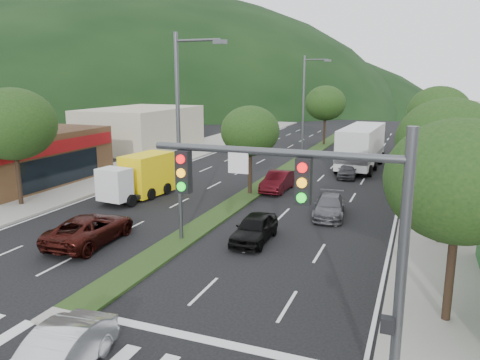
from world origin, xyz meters
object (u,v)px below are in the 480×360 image
at_px(streetlight_near, 182,129).
at_px(car_queue_e, 348,170).
at_px(streetlight_mid, 305,103).
at_px(traffic_signal, 331,228).
at_px(tree_r_c, 442,130).
at_px(sedan_silver, 56,357).
at_px(car_queue_b, 329,206).
at_px(car_queue_c, 278,181).
at_px(tree_r_a, 460,181).
at_px(box_truck, 141,178).
at_px(tree_r_d, 439,112).
at_px(car_queue_a, 254,228).
at_px(tree_med_near, 250,131).
at_px(tree_r_e, 436,109).
at_px(motorhome, 361,146).
at_px(car_queue_d, 365,160).
at_px(tree_r_b, 449,142).
at_px(tree_med_far, 325,103).
at_px(tree_l_a, 13,124).
at_px(suv_maroon, 90,229).

distance_m(streetlight_near, car_queue_e, 19.63).
bearing_deg(streetlight_mid, traffic_signal, -75.67).
bearing_deg(car_queue_e, tree_r_c, -46.71).
relative_size(sedan_silver, car_queue_b, 0.98).
bearing_deg(car_queue_c, tree_r_a, -54.49).
relative_size(car_queue_e, box_truck, 0.60).
height_order(tree_r_a, car_queue_c, tree_r_a).
bearing_deg(tree_r_d, car_queue_a, -112.30).
height_order(tree_r_d, car_queue_c, tree_r_d).
bearing_deg(tree_r_a, car_queue_e, 106.39).
relative_size(tree_med_near, car_queue_e, 1.67).
height_order(tree_r_e, motorhome, tree_r_e).
height_order(streetlight_near, box_truck, streetlight_near).
distance_m(traffic_signal, car_queue_c, 22.97).
bearing_deg(box_truck, car_queue_d, -120.97).
bearing_deg(tree_r_b, sedan_silver, -123.31).
bearing_deg(tree_med_near, car_queue_c, 50.14).
bearing_deg(car_queue_e, car_queue_a, -99.71).
distance_m(tree_r_c, tree_med_far, 26.83).
distance_m(tree_r_d, car_queue_c, 15.31).
height_order(tree_r_a, tree_med_near, tree_r_a).
height_order(tree_r_a, box_truck, tree_r_a).
xyz_separation_m(streetlight_near, streetlight_mid, (0.00, 25.00, 0.00)).
height_order(tree_r_c, box_truck, tree_r_c).
relative_size(tree_r_a, car_queue_d, 1.42).
height_order(streetlight_mid, car_queue_d, streetlight_mid).
xyz_separation_m(streetlight_mid, car_queue_b, (5.91, -18.20, -4.97)).
bearing_deg(car_queue_a, tree_r_c, 50.74).
bearing_deg(tree_r_c, tree_med_near, -170.54).
xyz_separation_m(tree_r_e, streetlight_mid, (-11.79, -7.00, 0.69)).
bearing_deg(tree_r_a, car_queue_d, 101.95).
bearing_deg(box_truck, car_queue_b, -172.62).
xyz_separation_m(tree_r_d, tree_med_far, (-12.00, 14.00, -0.17)).
bearing_deg(tree_med_near, tree_l_a, -147.38).
relative_size(streetlight_mid, car_queue_e, 2.78).
bearing_deg(car_queue_d, motorhome, -128.10).
xyz_separation_m(car_queue_e, box_truck, (-12.06, -11.58, 0.74)).
relative_size(tree_r_a, tree_med_far, 0.96).
xyz_separation_m(tree_med_far, car_queue_b, (6.12, -29.20, -4.39)).
xyz_separation_m(tree_r_c, tree_med_near, (-12.00, -2.00, -0.32)).
bearing_deg(tree_l_a, motorhome, 48.41).
bearing_deg(tree_r_e, sedan_silver, -102.91).
relative_size(car_queue_a, car_queue_d, 0.85).
bearing_deg(streetlight_near, box_truck, 135.63).
xyz_separation_m(tree_med_near, suv_maroon, (-3.97, -11.93, -3.71)).
xyz_separation_m(tree_med_near, car_queue_d, (6.23, 13.25, -3.78)).
xyz_separation_m(tree_r_b, motorhome, (-6.07, 18.76, -3.05)).
bearing_deg(traffic_signal, motorhome, 95.48).
bearing_deg(tree_med_near, tree_r_c, 9.46).
xyz_separation_m(traffic_signal, tree_med_far, (-9.03, 45.54, 0.36)).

